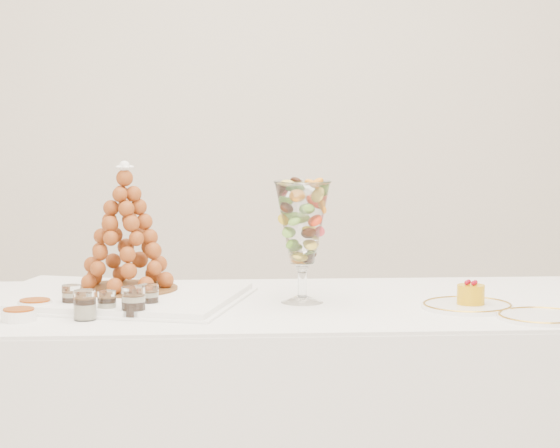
{
  "coord_description": "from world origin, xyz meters",
  "views": [
    {
      "loc": [
        -0.06,
        -2.65,
        1.26
      ],
      "look_at": [
        0.03,
        0.22,
        0.95
      ],
      "focal_mm": 70.0,
      "sensor_mm": 36.0,
      "label": 1
    }
  ],
  "objects": [
    {
      "name": "buffet_table",
      "position": [
        -0.05,
        0.17,
        0.37
      ],
      "size": [
        1.98,
        0.84,
        0.74
      ],
      "rotation": [
        0.0,
        0.0,
        0.03
      ],
      "color": "white",
      "rests_on": "ground"
    },
    {
      "name": "lace_tray",
      "position": [
        -0.41,
        0.21,
        0.75
      ],
      "size": [
        0.73,
        0.62,
        0.02
      ],
      "primitive_type": "cube",
      "rotation": [
        0.0,
        0.0,
        -0.25
      ],
      "color": "white",
      "rests_on": "buffet_table"
    },
    {
      "name": "macaron_vase",
      "position": [
        0.09,
        0.17,
        0.95
      ],
      "size": [
        0.14,
        0.14,
        0.32
      ],
      "color": "white",
      "rests_on": "buffet_table"
    },
    {
      "name": "cake_plate",
      "position": [
        0.5,
        0.07,
        0.75
      ],
      "size": [
        0.23,
        0.23,
        0.01
      ],
      "primitive_type": "cylinder",
      "color": "white",
      "rests_on": "buffet_table"
    },
    {
      "name": "spare_plate",
      "position": [
        0.65,
        -0.07,
        0.75
      ],
      "size": [
        0.21,
        0.21,
        0.01
      ],
      "primitive_type": "cylinder",
      "color": "white",
      "rests_on": "buffet_table"
    },
    {
      "name": "verrine_a",
      "position": [
        -0.5,
        0.08,
        0.78
      ],
      "size": [
        0.05,
        0.05,
        0.06
      ],
      "primitive_type": "cylinder",
      "rotation": [
        0.0,
        0.0,
        0.09
      ],
      "color": "white",
      "rests_on": "buffet_table"
    },
    {
      "name": "verrine_b",
      "position": [
        -0.4,
        -0.0,
        0.77
      ],
      "size": [
        0.05,
        0.05,
        0.06
      ],
      "primitive_type": "cylinder",
      "rotation": [
        0.0,
        0.0,
        -0.07
      ],
      "color": "white",
      "rests_on": "buffet_table"
    },
    {
      "name": "verrine_c",
      "position": [
        -0.31,
        0.06,
        0.78
      ],
      "size": [
        0.05,
        0.05,
        0.07
      ],
      "primitive_type": "cylinder",
      "rotation": [
        0.0,
        0.0,
        -0.05
      ],
      "color": "white",
      "rests_on": "buffet_table"
    },
    {
      "name": "verrine_d",
      "position": [
        -0.45,
        -0.05,
        0.78
      ],
      "size": [
        0.05,
        0.05,
        0.07
      ],
      "primitive_type": "cylinder",
      "rotation": [
        0.0,
        0.0,
        -0.01
      ],
      "color": "white",
      "rests_on": "buffet_table"
    },
    {
      "name": "verrine_e",
      "position": [
        -0.33,
        -0.04,
        0.78
      ],
      "size": [
        0.07,
        0.07,
        0.08
      ],
      "primitive_type": "cylinder",
      "rotation": [
        0.0,
        0.0,
        0.24
      ],
      "color": "white",
      "rests_on": "buffet_table"
    },
    {
      "name": "ramekin_back",
      "position": [
        -0.59,
        0.06,
        0.76
      ],
      "size": [
        0.09,
        0.09,
        0.03
      ],
      "primitive_type": "cylinder",
      "color": "white",
      "rests_on": "buffet_table"
    },
    {
      "name": "ramekin_front",
      "position": [
        -0.61,
        -0.06,
        0.76
      ],
      "size": [
        0.08,
        0.08,
        0.03
      ],
      "primitive_type": "cylinder",
      "color": "white",
      "rests_on": "buffet_table"
    },
    {
      "name": "croquembouche",
      "position": [
        -0.38,
        0.26,
        0.93
      ],
      "size": [
        0.28,
        0.28,
        0.34
      ],
      "rotation": [
        0.0,
        0.0,
        -0.19
      ],
      "color": "brown",
      "rests_on": "lace_tray"
    },
    {
      "name": "mousse_cake",
      "position": [
        0.51,
        0.07,
        0.78
      ],
      "size": [
        0.07,
        0.07,
        0.06
      ],
      "color": "#D49A09",
      "rests_on": "cake_plate"
    }
  ]
}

